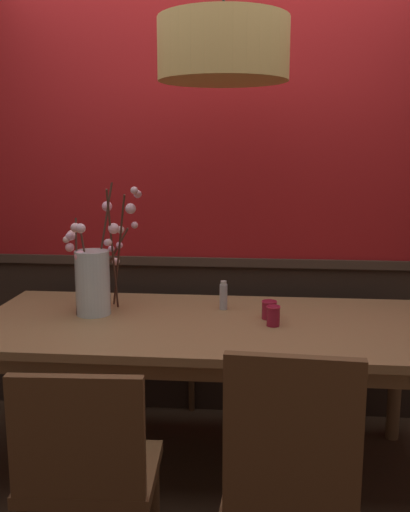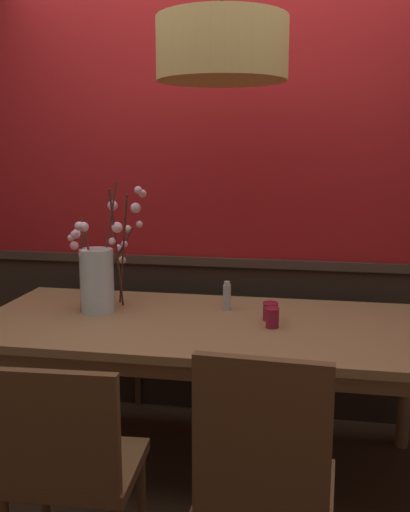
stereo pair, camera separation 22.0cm
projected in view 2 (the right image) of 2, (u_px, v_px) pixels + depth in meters
ground_plane at (205, 468)px, 2.84m from camera, size 24.00×24.00×0.00m
back_wall at (227, 183)px, 3.27m from camera, size 4.81×0.14×2.75m
dining_table at (205, 337)px, 2.72m from camera, size 2.16×0.98×0.76m
chair_near_side_left at (68, 463)px, 1.94m from camera, size 0.47×0.41×0.88m
chair_far_side_left at (178, 312)px, 3.67m from camera, size 0.46×0.43×0.94m
chair_far_side_right at (286, 318)px, 3.57m from camera, size 0.48×0.45×0.93m
chair_near_side_right at (265, 481)px, 1.78m from camera, size 0.44×0.43×0.99m
vase_with_blossoms at (98, 276)px, 2.84m from camera, size 0.35×0.38×0.64m
candle_holder_nearer_center at (272, 317)px, 2.60m from camera, size 0.07×0.07×0.09m
candle_holder_nearer_edge at (270, 311)px, 2.71m from camera, size 0.08×0.08×0.09m
condiment_bottle at (227, 296)px, 2.89m from camera, size 0.04×0.04×0.15m
pendant_lamp at (222, 50)px, 2.41m from camera, size 0.56×0.56×0.91m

